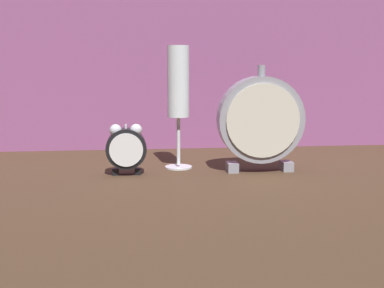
{
  "coord_description": "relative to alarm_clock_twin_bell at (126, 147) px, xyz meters",
  "views": [
    {
      "loc": [
        -0.11,
        -0.92,
        0.21
      ],
      "look_at": [
        0.0,
        0.08,
        0.05
      ],
      "focal_mm": 50.0,
      "sensor_mm": 36.0,
      "label": 1
    }
  ],
  "objects": [
    {
      "name": "ground_plane",
      "position": [
        0.12,
        -0.04,
        -0.05
      ],
      "size": [
        4.0,
        4.0,
        0.0
      ],
      "primitive_type": "plane",
      "color": "#422D1E"
    },
    {
      "name": "fabric_backdrop_drape",
      "position": [
        0.12,
        0.28,
        0.23
      ],
      "size": [
        1.47,
        0.01,
        0.57
      ],
      "primitive_type": "cube",
      "color": "#8E4C7F",
      "rests_on": "ground_plane"
    },
    {
      "name": "champagne_flute",
      "position": [
        0.1,
        0.05,
        0.1
      ],
      "size": [
        0.05,
        0.05,
        0.24
      ],
      "color": "silver",
      "rests_on": "ground_plane"
    },
    {
      "name": "mantel_clock_silver",
      "position": [
        0.25,
        0.0,
        0.05
      ],
      "size": [
        0.16,
        0.04,
        0.2
      ],
      "color": "gray",
      "rests_on": "ground_plane"
    },
    {
      "name": "alarm_clock_twin_bell",
      "position": [
        0.0,
        0.0,
        0.0
      ],
      "size": [
        0.07,
        0.03,
        0.09
      ],
      "color": "black",
      "rests_on": "ground_plane"
    }
  ]
}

